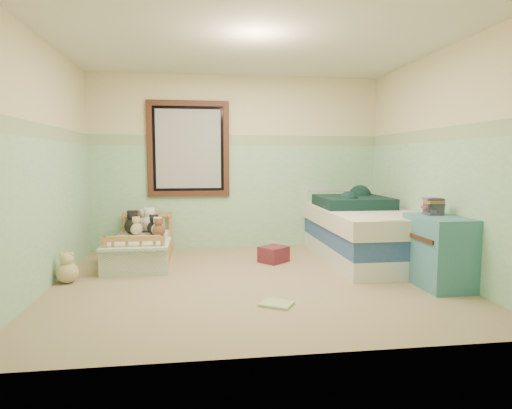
{
  "coord_description": "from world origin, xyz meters",
  "views": [
    {
      "loc": [
        -0.57,
        -4.48,
        1.29
      ],
      "look_at": [
        0.08,
        0.35,
        0.79
      ],
      "focal_mm": 30.12,
      "sensor_mm": 36.0,
      "label": 1
    }
  ],
  "objects": [
    {
      "name": "floor",
      "position": [
        0.0,
        0.0,
        -0.01
      ],
      "size": [
        4.2,
        3.6,
        0.02
      ],
      "primitive_type": "cube",
      "color": "#7F694E",
      "rests_on": "ground"
    },
    {
      "name": "ceiling",
      "position": [
        0.0,
        0.0,
        2.51
      ],
      "size": [
        4.2,
        3.6,
        0.02
      ],
      "primitive_type": "cube",
      "color": "beige",
      "rests_on": "wall_back"
    },
    {
      "name": "wall_back",
      "position": [
        0.0,
        1.8,
        1.25
      ],
      "size": [
        4.2,
        0.04,
        2.5
      ],
      "primitive_type": "cube",
      "color": "beige",
      "rests_on": "floor"
    },
    {
      "name": "wall_front",
      "position": [
        0.0,
        -1.8,
        1.25
      ],
      "size": [
        4.2,
        0.04,
        2.5
      ],
      "primitive_type": "cube",
      "color": "beige",
      "rests_on": "floor"
    },
    {
      "name": "wall_left",
      "position": [
        -2.1,
        0.0,
        1.25
      ],
      "size": [
        0.04,
        3.6,
        2.5
      ],
      "primitive_type": "cube",
      "color": "beige",
      "rests_on": "floor"
    },
    {
      "name": "wall_right",
      "position": [
        2.1,
        0.0,
        1.25
      ],
      "size": [
        0.04,
        3.6,
        2.5
      ],
      "primitive_type": "cube",
      "color": "beige",
      "rests_on": "floor"
    },
    {
      "name": "wainscot_mint",
      "position": [
        0.0,
        1.79,
        0.75
      ],
      "size": [
        4.2,
        0.01,
        1.5
      ],
      "primitive_type": "cube",
      "color": "#78B586",
      "rests_on": "floor"
    },
    {
      "name": "border_strip",
      "position": [
        0.0,
        1.79,
        1.57
      ],
      "size": [
        4.2,
        0.01,
        0.15
      ],
      "primitive_type": "cube",
      "color": "#477C46",
      "rests_on": "wall_back"
    },
    {
      "name": "window_frame",
      "position": [
        -0.7,
        1.76,
        1.45
      ],
      "size": [
        1.16,
        0.06,
        1.36
      ],
      "primitive_type": "cube",
      "color": "#432117",
      "rests_on": "wall_back"
    },
    {
      "name": "window_blinds",
      "position": [
        -0.7,
        1.77,
        1.45
      ],
      "size": [
        0.92,
        0.01,
        1.12
      ],
      "primitive_type": "cube",
      "color": "#BBBBB8",
      "rests_on": "window_frame"
    },
    {
      "name": "toddler_bed_frame",
      "position": [
        -1.29,
        1.05,
        0.09
      ],
      "size": [
        0.69,
        1.39,
        0.18
      ],
      "primitive_type": "cube",
      "color": "#BA7841",
      "rests_on": "floor"
    },
    {
      "name": "toddler_mattress",
      "position": [
        -1.29,
        1.05,
        0.24
      ],
      "size": [
        0.63,
        1.33,
        0.12
      ],
      "primitive_type": "cube",
      "color": "white",
      "rests_on": "toddler_bed_frame"
    },
    {
      "name": "patchwork_quilt",
      "position": [
        -1.29,
        0.62,
        0.31
      ],
      "size": [
        0.75,
        0.69,
        0.03
      ],
      "primitive_type": "cube",
      "color": "#7C9CC9",
      "rests_on": "toddler_mattress"
    },
    {
      "name": "plush_bed_brown",
      "position": [
        -1.44,
        1.55,
        0.4
      ],
      "size": [
        0.21,
        0.21,
        0.21
      ],
      "primitive_type": "sphere",
      "color": "brown",
      "rests_on": "toddler_mattress"
    },
    {
      "name": "plush_bed_white",
      "position": [
        -1.24,
        1.55,
        0.41
      ],
      "size": [
        0.23,
        0.23,
        0.23
      ],
      "primitive_type": "sphere",
      "color": "silver",
      "rests_on": "toddler_mattress"
    },
    {
      "name": "plush_bed_tan",
      "position": [
        -1.39,
        1.33,
        0.38
      ],
      "size": [
        0.17,
        0.17,
        0.17
      ],
      "primitive_type": "sphere",
      "color": "#CDB680",
      "rests_on": "toddler_mattress"
    },
    {
      "name": "plush_bed_dark",
      "position": [
        -1.16,
        1.33,
        0.39
      ],
      "size": [
        0.18,
        0.18,
        0.18
      ],
      "primitive_type": "sphere",
      "color": "black",
      "rests_on": "toddler_mattress"
    },
    {
      "name": "plush_floor_cream",
      "position": [
        -1.7,
        0.97,
        0.12
      ],
      "size": [
        0.24,
        0.24,
        0.24
      ],
      "primitive_type": "sphere",
      "color": "silver",
      "rests_on": "floor"
    },
    {
      "name": "plush_floor_tan",
      "position": [
        -1.95,
        0.17,
        0.11
      ],
      "size": [
        0.22,
        0.22,
        0.22
      ],
      "primitive_type": "sphere",
      "color": "#CDB680",
      "rests_on": "floor"
    },
    {
      "name": "twin_bed_frame",
      "position": [
        1.55,
        0.77,
        0.11
      ],
      "size": [
        1.06,
        2.11,
        0.22
      ],
      "primitive_type": "cube",
      "color": "silver",
      "rests_on": "floor"
    },
    {
      "name": "twin_boxspring",
      "position": [
        1.55,
        0.77,
        0.33
      ],
      "size": [
        1.06,
        2.11,
        0.22
      ],
      "primitive_type": "cube",
      "color": "navy",
      "rests_on": "twin_bed_frame"
    },
    {
      "name": "twin_mattress",
      "position": [
        1.55,
        0.77,
        0.55
      ],
      "size": [
        1.1,
        2.15,
        0.22
      ],
      "primitive_type": "cube",
      "color": "silver",
      "rests_on": "twin_boxspring"
    },
    {
      "name": "teal_blanket",
      "position": [
        1.5,
        1.07,
        0.73
      ],
      "size": [
        0.92,
        0.97,
        0.14
      ],
      "primitive_type": "cube",
      "rotation": [
        0.0,
        0.0,
        -0.03
      ],
      "color": "black",
      "rests_on": "twin_mattress"
    },
    {
      "name": "dresser",
      "position": [
        1.86,
        -0.45,
        0.36
      ],
      "size": [
        0.45,
        0.72,
        0.72
      ],
      "primitive_type": "cube",
      "color": "teal",
      "rests_on": "floor"
    },
    {
      "name": "book_stack",
      "position": [
        1.86,
        -0.32,
        0.81
      ],
      "size": [
        0.19,
        0.16,
        0.17
      ],
      "primitive_type": "cube",
      "rotation": [
        0.0,
        0.0,
        -0.12
      ],
      "color": "#4C322E",
      "rests_on": "dresser"
    },
    {
      "name": "red_pillow",
      "position": [
        0.37,
        0.8,
        0.1
      ],
      "size": [
        0.42,
        0.42,
        0.2
      ],
      "primitive_type": "cube",
      "rotation": [
        0.0,
        0.0,
        0.7
      ],
      "color": "maroon",
      "rests_on": "floor"
    },
    {
      "name": "floor_book",
      "position": [
        0.11,
        -0.82,
        0.01
      ],
      "size": [
        0.34,
        0.32,
        0.02
      ],
      "primitive_type": "cube",
      "rotation": [
        0.0,
        0.0,
        -0.55
      ],
      "color": "yellow",
      "rests_on": "floor"
    },
    {
      "name": "extra_plush_0",
      "position": [
        -1.31,
        1.6,
        0.41
      ],
      "size": [
        0.21,
        0.21,
        0.21
      ],
      "primitive_type": "sphere",
      "color": "silver",
      "rests_on": "toddler_mattress"
    },
    {
      "name": "extra_plush_1",
      "position": [
        -1.1,
        1.22,
        0.38
      ],
      "size": [
        0.17,
        0.17,
        0.17
      ],
      "primitive_type": "sphere",
      "color": "silver",
      "rests_on": "toddler_mattress"
    },
    {
      "name": "extra_plush_2",
      "position": [
        -1.45,
        1.39,
        0.41
      ],
      "size": [
        0.22,
        0.22,
        0.22
      ],
      "primitive_type": "sphere",
      "color": "black",
      "rests_on": "toddler_mattress"
    },
    {
      "name": "extra_plush_3",
      "position": [
        -1.43,
        1.47,
        0.38
      ],
      "size": [
        0.15,
        0.15,
        0.15
      ],
      "primitive_type": "sphere",
      "color": "#CDB680",
      "rests_on": "toddler_mattress"
    },
    {
      "name": "extra_plush_4",
      "position": [
        -1.08,
        1.14,
        0.38
      ],
      "size": [
        0.16,
        0.16,
        0.16
      ],
      "primitive_type": "sphere",
      "color": "brown",
      "rests_on": "toddler_mattress"
    }
  ]
}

